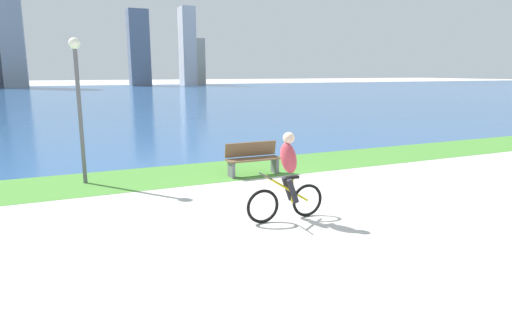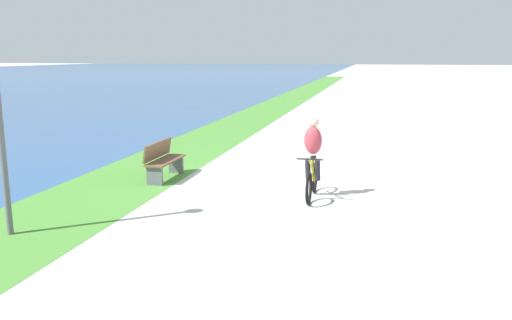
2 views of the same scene
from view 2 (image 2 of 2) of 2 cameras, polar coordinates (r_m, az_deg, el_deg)
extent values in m
plane|color=#B2AFA8|center=(12.22, 1.46, -2.43)|extent=(300.00, 300.00, 0.00)
cube|color=#478433|center=(13.28, -12.85, -1.58)|extent=(120.00, 2.56, 0.01)
torus|color=black|center=(10.41, 5.76, -3.09)|extent=(0.65, 0.06, 0.65)
torus|color=black|center=(11.33, 6.39, -1.90)|extent=(0.65, 0.06, 0.65)
cylinder|color=gold|center=(10.83, 6.13, -0.96)|extent=(0.93, 0.04, 0.61)
cylinder|color=gold|center=(10.95, 6.21, -1.08)|extent=(0.04, 0.04, 0.48)
cube|color=black|center=(10.90, 6.23, 0.24)|extent=(0.24, 0.10, 0.05)
cylinder|color=black|center=(10.33, 5.86, 0.08)|extent=(0.03, 0.52, 0.03)
ellipsoid|color=#BF3F4C|center=(10.74, 6.22, 2.14)|extent=(0.40, 0.36, 0.65)
sphere|color=beige|center=(10.68, 6.26, 4.15)|extent=(0.22, 0.22, 0.22)
cylinder|color=#26262D|center=(10.89, 6.70, -1.07)|extent=(0.27, 0.11, 0.49)
cylinder|color=#26262D|center=(10.91, 5.66, -1.02)|extent=(0.27, 0.11, 0.49)
cube|color=brown|center=(12.63, -9.79, -0.05)|extent=(1.50, 0.45, 0.04)
cube|color=brown|center=(12.66, -10.64, 1.10)|extent=(1.50, 0.11, 0.40)
cube|color=#595960|center=(13.26, -8.68, -0.46)|extent=(0.08, 0.37, 0.45)
cube|color=#595960|center=(12.09, -10.94, -1.69)|extent=(0.08, 0.37, 0.45)
cylinder|color=#595960|center=(9.29, -25.96, 2.57)|extent=(0.10, 0.10, 3.36)
camera|label=1|loc=(8.87, 54.35, 5.87)|focal=30.59mm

